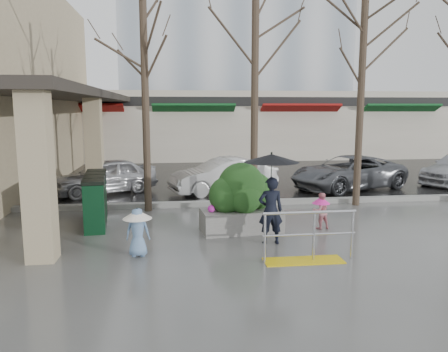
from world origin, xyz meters
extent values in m
plane|color=#51514F|center=(0.00, 0.00, 0.00)|extent=(120.00, 120.00, 0.00)
cube|color=black|center=(0.00, 22.00, 0.01)|extent=(120.00, 36.00, 0.01)
cube|color=gray|center=(0.00, 4.00, 0.07)|extent=(120.00, 0.30, 0.15)
cube|color=#2D2823|center=(-4.80, 8.00, 3.62)|extent=(2.80, 18.00, 0.25)
cube|color=tan|center=(-3.90, -0.50, 1.75)|extent=(0.55, 0.55, 3.50)
cube|color=tan|center=(-3.90, 6.00, 1.75)|extent=(0.55, 0.55, 3.50)
cube|color=beige|center=(2.00, 18.00, 2.00)|extent=(34.00, 6.00, 4.00)
cube|color=maroon|center=(-6.00, 15.10, 2.85)|extent=(4.50, 1.68, 0.87)
cube|color=#0F4C1E|center=(0.00, 15.10, 2.85)|extent=(4.50, 1.68, 0.87)
cube|color=maroon|center=(6.00, 15.10, 2.85)|extent=(4.50, 1.68, 0.87)
cube|color=#0F4C1E|center=(12.00, 15.10, 2.85)|extent=(4.50, 1.68, 0.87)
cube|color=black|center=(2.00, 15.10, 3.40)|extent=(34.00, 0.35, 0.50)
cube|color=yellow|center=(1.30, -1.20, 0.01)|extent=(1.60, 0.50, 0.02)
cylinder|color=silver|center=(0.50, -1.20, 0.50)|extent=(0.05, 0.05, 1.00)
cylinder|color=silver|center=(1.50, -1.20, 0.50)|extent=(0.05, 0.05, 1.00)
cylinder|color=silver|center=(2.30, -1.20, 0.50)|extent=(0.05, 0.05, 1.00)
cylinder|color=silver|center=(1.40, -1.20, 1.00)|extent=(1.90, 0.06, 0.06)
cylinder|color=silver|center=(1.40, -1.20, 0.55)|extent=(1.90, 0.04, 0.04)
cylinder|color=#382B21|center=(-2.00, 3.60, 3.40)|extent=(0.22, 0.22, 6.80)
cylinder|color=#382B21|center=(1.20, 3.60, 3.50)|extent=(0.22, 0.22, 7.00)
cylinder|color=#382B21|center=(4.50, 3.60, 3.25)|extent=(0.22, 0.22, 6.50)
imported|color=black|center=(0.90, 0.03, 0.76)|extent=(0.56, 0.37, 1.53)
cylinder|color=black|center=(0.90, 0.03, 1.55)|extent=(0.02, 0.02, 0.97)
cone|color=black|center=(0.90, 0.03, 1.95)|extent=(1.23, 1.23, 0.18)
sphere|color=black|center=(0.90, 0.03, 2.06)|extent=(0.05, 0.05, 0.05)
imported|color=pink|center=(2.45, 1.08, 0.46)|extent=(0.50, 0.42, 0.92)
cylinder|color=black|center=(2.45, 1.08, 0.63)|extent=(0.02, 0.02, 0.40)
cone|color=#FF28A8|center=(2.45, 1.08, 0.74)|extent=(0.46, 0.46, 0.18)
sphere|color=black|center=(2.45, 1.08, 0.85)|extent=(0.05, 0.05, 0.05)
imported|color=#678BB7|center=(-2.01, -0.47, 0.50)|extent=(0.51, 0.35, 1.01)
cylinder|color=black|center=(-2.01, -0.47, 0.74)|extent=(0.02, 0.02, 0.47)
cone|color=white|center=(-2.01, -0.47, 0.89)|extent=(0.61, 0.61, 0.18)
sphere|color=black|center=(-2.01, -0.47, 1.00)|extent=(0.05, 0.05, 0.05)
cube|color=gray|center=(0.41, 1.12, 0.27)|extent=(2.06, 1.18, 0.55)
ellipsoid|color=#154418|center=(0.41, 1.12, 1.09)|extent=(1.20, 1.08, 1.26)
sphere|color=#154418|center=(0.02, 1.02, 0.94)|extent=(0.87, 0.87, 0.87)
sphere|color=#154418|center=(0.79, 1.29, 0.96)|extent=(0.91, 0.91, 0.91)
cube|color=#0B341B|center=(-3.19, 1.39, 0.61)|extent=(0.55, 0.55, 1.21)
cube|color=black|center=(-3.19, 1.39, 1.27)|extent=(0.59, 0.59, 0.09)
cube|color=black|center=(-3.26, 2.00, 0.61)|extent=(0.55, 0.55, 1.21)
cube|color=black|center=(-3.26, 2.00, 1.27)|extent=(0.59, 0.59, 0.09)
cube|color=#0B3317|center=(-3.33, 2.60, 0.61)|extent=(0.55, 0.55, 1.21)
cube|color=black|center=(-3.33, 2.60, 1.27)|extent=(0.59, 0.59, 0.09)
cube|color=black|center=(-3.40, 3.20, 0.61)|extent=(0.55, 0.55, 1.21)
cube|color=black|center=(-3.40, 3.20, 1.27)|extent=(0.59, 0.59, 0.09)
imported|color=silver|center=(-3.68, 6.46, 0.63)|extent=(3.97, 3.03, 1.26)
imported|color=silver|center=(0.57, 6.07, 0.63)|extent=(4.04, 2.34, 1.26)
imported|color=#5A5C62|center=(5.33, 6.26, 0.63)|extent=(4.98, 3.53, 1.26)
camera|label=1|loc=(-1.31, -9.32, 3.04)|focal=35.00mm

